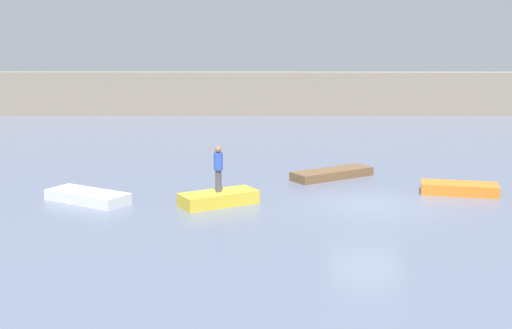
{
  "coord_description": "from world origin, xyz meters",
  "views": [
    {
      "loc": [
        -3.75,
        -23.48,
        6.04
      ],
      "look_at": [
        -3.98,
        3.01,
        0.87
      ],
      "focal_mm": 47.96,
      "sensor_mm": 36.0,
      "label": 1
    }
  ],
  "objects_px": {
    "rowboat_yellow": "(219,198)",
    "person_blue_shirt": "(218,167)",
    "rowboat_orange": "(459,189)",
    "rowboat_brown": "(332,174)",
    "rowboat_white": "(88,197)"
  },
  "relations": [
    {
      "from": "rowboat_brown",
      "to": "person_blue_shirt",
      "type": "distance_m",
      "value": 6.52
    },
    {
      "from": "rowboat_white",
      "to": "rowboat_brown",
      "type": "relative_size",
      "value": 0.86
    },
    {
      "from": "rowboat_white",
      "to": "rowboat_yellow",
      "type": "bearing_deg",
      "value": 25.78
    },
    {
      "from": "rowboat_yellow",
      "to": "person_blue_shirt",
      "type": "relative_size",
      "value": 1.66
    },
    {
      "from": "rowboat_white",
      "to": "rowboat_brown",
      "type": "bearing_deg",
      "value": 54.9
    },
    {
      "from": "rowboat_brown",
      "to": "person_blue_shirt",
      "type": "height_order",
      "value": "person_blue_shirt"
    },
    {
      "from": "person_blue_shirt",
      "to": "rowboat_brown",
      "type": "bearing_deg",
      "value": 45.62
    },
    {
      "from": "rowboat_white",
      "to": "person_blue_shirt",
      "type": "xyz_separation_m",
      "value": [
        4.76,
        -0.4,
        1.19
      ]
    },
    {
      "from": "person_blue_shirt",
      "to": "rowboat_yellow",
      "type": "bearing_deg",
      "value": -90.0
    },
    {
      "from": "rowboat_yellow",
      "to": "rowboat_orange",
      "type": "distance_m",
      "value": 9.17
    },
    {
      "from": "rowboat_yellow",
      "to": "person_blue_shirt",
      "type": "bearing_deg",
      "value": 59.35
    },
    {
      "from": "rowboat_orange",
      "to": "person_blue_shirt",
      "type": "xyz_separation_m",
      "value": [
        -9.0,
        -1.74,
        1.18
      ]
    },
    {
      "from": "rowboat_yellow",
      "to": "rowboat_brown",
      "type": "relative_size",
      "value": 0.75
    },
    {
      "from": "rowboat_white",
      "to": "rowboat_orange",
      "type": "xyz_separation_m",
      "value": [
        13.76,
        1.35,
        0.02
      ]
    },
    {
      "from": "rowboat_brown",
      "to": "person_blue_shirt",
      "type": "xyz_separation_m",
      "value": [
        -4.48,
        -4.58,
        1.21
      ]
    }
  ]
}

